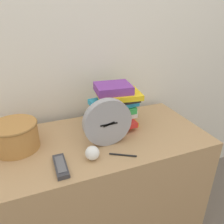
# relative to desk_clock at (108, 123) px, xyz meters

# --- Properties ---
(wall_back) EXTENTS (6.00, 0.04, 2.40)m
(wall_back) POSITION_rel_desk_clock_xyz_m (-0.11, 0.41, 0.34)
(wall_back) COLOR silver
(wall_back) RESTS_ON ground_plane
(desk) EXTENTS (1.29, 0.55, 0.74)m
(desk) POSITION_rel_desk_clock_xyz_m (-0.11, 0.07, -0.49)
(desk) COLOR tan
(desk) RESTS_ON ground_plane
(desk_clock) EXTENTS (0.24, 0.04, 0.24)m
(desk_clock) POSITION_rel_desk_clock_xyz_m (0.00, 0.00, 0.00)
(desk_clock) COLOR #99999E
(desk_clock) RESTS_ON desk
(book_stack) EXTENTS (0.28, 0.21, 0.25)m
(book_stack) POSITION_rel_desk_clock_xyz_m (0.11, 0.16, 0.01)
(book_stack) COLOR orange
(book_stack) RESTS_ON desk
(basket) EXTENTS (0.22, 0.22, 0.13)m
(basket) POSITION_rel_desk_clock_xyz_m (-0.42, 0.13, -0.05)
(basket) COLOR #B27A3D
(basket) RESTS_ON desk
(tv_remote) EXTENTS (0.05, 0.15, 0.02)m
(tv_remote) POSITION_rel_desk_clock_xyz_m (-0.25, -0.10, -0.11)
(tv_remote) COLOR #333338
(tv_remote) RESTS_ON desk
(crumpled_paper_ball) EXTENTS (0.06, 0.06, 0.06)m
(crumpled_paper_ball) POSITION_rel_desk_clock_xyz_m (-0.11, -0.09, -0.09)
(crumpled_paper_ball) COLOR white
(crumpled_paper_ball) RESTS_ON desk
(pen) EXTENTS (0.11, 0.07, 0.01)m
(pen) POSITION_rel_desk_clock_xyz_m (0.03, -0.12, -0.12)
(pen) COLOR black
(pen) RESTS_ON desk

